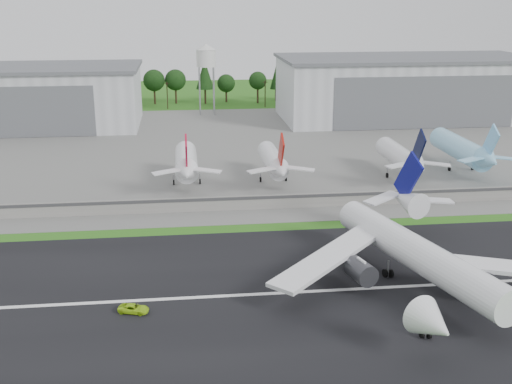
{
  "coord_description": "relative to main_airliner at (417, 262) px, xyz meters",
  "views": [
    {
      "loc": [
        -16.32,
        -88.1,
        48.61
      ],
      "look_at": [
        -1.13,
        40.0,
        9.0
      ],
      "focal_mm": 45.0,
      "sensor_mm": 36.0,
      "label": 1
    }
  ],
  "objects": [
    {
      "name": "ground",
      "position": [
        -23.11,
        -9.58,
        -4.89
      ],
      "size": [
        600.0,
        600.0,
        0.0
      ],
      "primitive_type": "plane",
      "color": "#296A19",
      "rests_on": "ground"
    },
    {
      "name": "runway",
      "position": [
        -23.11,
        0.42,
        -4.84
      ],
      "size": [
        320.0,
        60.0,
        0.1
      ],
      "primitive_type": "cube",
      "color": "black",
      "rests_on": "ground"
    },
    {
      "name": "runway_centerline",
      "position": [
        -23.11,
        0.42,
        -4.78
      ],
      "size": [
        220.0,
        1.0,
        0.02
      ],
      "primitive_type": "cube",
      "color": "white",
      "rests_on": "runway"
    },
    {
      "name": "apron",
      "position": [
        -23.11,
        110.42,
        -4.84
      ],
      "size": [
        320.0,
        150.0,
        0.1
      ],
      "primitive_type": "cube",
      "color": "slate",
      "rests_on": "ground"
    },
    {
      "name": "blast_fence",
      "position": [
        -23.11,
        45.41,
        -3.09
      ],
      "size": [
        240.0,
        0.61,
        3.5
      ],
      "color": "gray",
      "rests_on": "ground"
    },
    {
      "name": "hangar_west",
      "position": [
        -103.11,
        155.34,
        6.74
      ],
      "size": [
        97.0,
        44.0,
        23.2
      ],
      "color": "silver",
      "rests_on": "ground"
    },
    {
      "name": "hangar_east",
      "position": [
        51.89,
        155.34,
        7.73
      ],
      "size": [
        102.0,
        47.0,
        25.2
      ],
      "color": "silver",
      "rests_on": "ground"
    },
    {
      "name": "water_tower",
      "position": [
        -28.11,
        175.42,
        19.66
      ],
      "size": [
        8.4,
        8.4,
        29.4
      ],
      "color": "#99999E",
      "rests_on": "ground"
    },
    {
      "name": "utility_poles",
      "position": [
        -23.11,
        190.42,
        -4.89
      ],
      "size": [
        230.0,
        3.0,
        12.0
      ],
      "primitive_type": null,
      "color": "black",
      "rests_on": "ground"
    },
    {
      "name": "treeline",
      "position": [
        -23.11,
        205.42,
        -4.89
      ],
      "size": [
        320.0,
        16.0,
        22.0
      ],
      "primitive_type": null,
      "color": "black",
      "rests_on": "ground"
    },
    {
      "name": "main_airliner",
      "position": [
        0.0,
        0.0,
        0.0
      ],
      "size": [
        55.25,
        58.4,
        18.17
      ],
      "rotation": [
        0.0,
        0.0,
        3.41
      ],
      "color": "white",
      "rests_on": "runway"
    },
    {
      "name": "ground_vehicle",
      "position": [
        -47.98,
        -3.72,
        -4.11
      ],
      "size": [
        5.36,
        3.56,
        1.37
      ],
      "primitive_type": "imported",
      "rotation": [
        0.0,
        0.0,
        1.29
      ],
      "color": "#A7DC19",
      "rests_on": "runway"
    },
    {
      "name": "parked_jet_red_a",
      "position": [
        -38.42,
        67.0,
        1.37
      ],
      "size": [
        7.36,
        31.29,
        16.78
      ],
      "color": "white",
      "rests_on": "ground"
    },
    {
      "name": "parked_jet_red_b",
      "position": [
        -15.0,
        66.95,
        1.07
      ],
      "size": [
        7.36,
        31.29,
        16.45
      ],
      "color": "white",
      "rests_on": "ground"
    },
    {
      "name": "parked_jet_navy",
      "position": [
        20.5,
        66.97,
        1.23
      ],
      "size": [
        7.36,
        31.29,
        16.63
      ],
      "color": "white",
      "rests_on": "ground"
    },
    {
      "name": "parked_jet_skyblue",
      "position": [
        40.64,
        72.03,
        1.55
      ],
      "size": [
        7.36,
        37.29,
        17.02
      ],
      "color": "#8DD2F4",
      "rests_on": "ground"
    }
  ]
}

